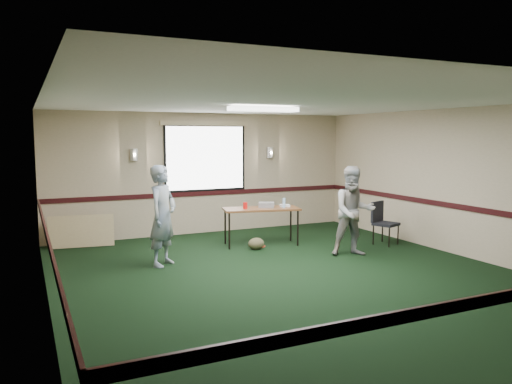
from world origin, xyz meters
name	(u,v)px	position (x,y,z in m)	size (l,w,h in m)	color
ground	(291,276)	(0.00, 0.00, 0.00)	(8.00, 8.00, 0.00)	black
room_shell	(238,168)	(0.00, 2.12, 1.58)	(8.00, 8.02, 8.00)	tan
folding_table	(261,211)	(0.57, 2.26, 0.70)	(1.60, 0.91, 0.75)	#5D2C1A
projector	(266,205)	(0.70, 2.29, 0.81)	(0.31, 0.26, 0.10)	gray
game_console	(285,206)	(1.08, 2.21, 0.78)	(0.19, 0.15, 0.05)	white
red_cup	(245,205)	(0.23, 2.30, 0.82)	(0.09, 0.09, 0.13)	red
water_bottle	(284,203)	(1.00, 2.10, 0.85)	(0.06, 0.06, 0.20)	#96C7F6
duffel_bag	(256,244)	(0.30, 1.93, 0.11)	(0.32, 0.24, 0.23)	#49462A
cable_coil	(258,246)	(0.44, 2.16, 0.01)	(0.32, 0.32, 0.02)	#B72E16
folded_table	(81,231)	(-2.74, 3.60, 0.32)	(1.24, 0.05, 0.64)	tan
conference_chair	(382,219)	(2.83, 1.31, 0.51)	(0.55, 0.56, 0.87)	black
person_left	(163,216)	(-1.63, 1.53, 0.85)	(0.62, 0.41, 1.71)	#456097
person_right	(354,211)	(1.72, 0.75, 0.82)	(0.80, 0.62, 1.64)	#6886A2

